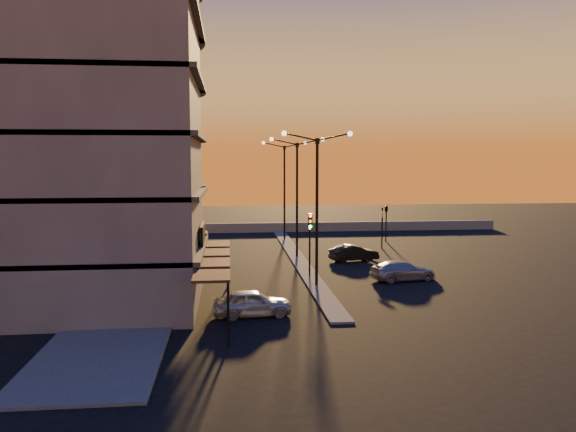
% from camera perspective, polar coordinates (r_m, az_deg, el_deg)
% --- Properties ---
extents(ground, '(120.00, 120.00, 0.00)m').
position_cam_1_polar(ground, '(34.89, 2.91, -7.16)').
color(ground, black).
rests_on(ground, ground).
extents(sidewalk_west, '(5.00, 40.00, 0.12)m').
position_cam_1_polar(sidewalk_west, '(38.73, -13.67, -5.92)').
color(sidewalk_west, '#4D4D4B').
rests_on(sidewalk_west, ground).
extents(median, '(1.20, 36.00, 0.12)m').
position_cam_1_polar(median, '(44.59, 0.91, -4.21)').
color(median, '#4D4D4B').
rests_on(median, ground).
extents(parapet, '(44.00, 0.50, 1.00)m').
position_cam_1_polar(parapet, '(60.47, 0.96, -1.13)').
color(parapet, slate).
rests_on(parapet, ground).
extents(building, '(14.35, 17.08, 25.00)m').
position_cam_1_polar(building, '(34.95, -20.86, 12.14)').
color(building, '#625C56').
rests_on(building, ground).
extents(streetlamp_near, '(4.32, 0.32, 9.51)m').
position_cam_1_polar(streetlamp_near, '(34.07, 2.96, 2.04)').
color(streetlamp_near, black).
rests_on(streetlamp_near, ground).
extents(streetlamp_mid, '(4.32, 0.32, 9.51)m').
position_cam_1_polar(streetlamp_mid, '(43.96, 0.92, 2.91)').
color(streetlamp_mid, black).
rests_on(streetlamp_mid, ground).
extents(streetlamp_far, '(4.32, 0.32, 9.51)m').
position_cam_1_polar(streetlamp_far, '(53.89, -0.37, 3.45)').
color(streetlamp_far, black).
rests_on(streetlamp_far, ground).
extents(traffic_light_main, '(0.28, 0.44, 4.25)m').
position_cam_1_polar(traffic_light_main, '(37.17, 2.25, -1.83)').
color(traffic_light_main, black).
rests_on(traffic_light_main, ground).
extents(signal_east_a, '(0.13, 0.16, 3.60)m').
position_cam_1_polar(signal_east_a, '(49.76, 9.54, -1.06)').
color(signal_east_a, black).
rests_on(signal_east_a, ground).
extents(signal_east_b, '(0.42, 1.99, 3.60)m').
position_cam_1_polar(signal_east_b, '(53.87, 9.96, 0.70)').
color(signal_east_b, black).
rests_on(signal_east_b, ground).
extents(car_hatchback, '(4.08, 1.94, 1.35)m').
position_cam_1_polar(car_hatchback, '(28.40, -3.64, -8.80)').
color(car_hatchback, '#B1B5B9').
rests_on(car_hatchback, ground).
extents(car_sedan, '(3.96, 2.11, 1.24)m').
position_cam_1_polar(car_sedan, '(43.48, 6.72, -3.76)').
color(car_sedan, black).
rests_on(car_sedan, ground).
extents(car_wagon, '(4.58, 2.49, 1.26)m').
position_cam_1_polar(car_wagon, '(37.22, 11.60, -5.46)').
color(car_wagon, '#999BA0').
rests_on(car_wagon, ground).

